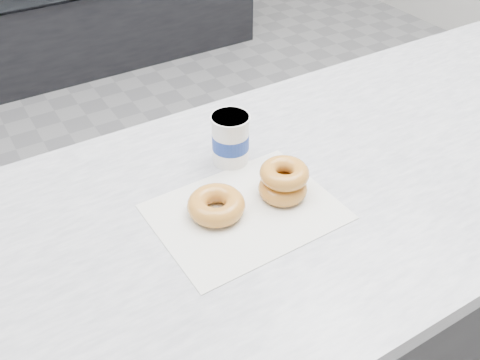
% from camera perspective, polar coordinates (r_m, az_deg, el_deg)
% --- Properties ---
extents(ground, '(5.00, 5.00, 0.00)m').
position_cam_1_polar(ground, '(2.15, -0.58, -8.81)').
color(ground, gray).
rests_on(ground, ground).
extents(counter, '(3.06, 0.76, 0.90)m').
position_cam_1_polar(counter, '(1.50, 11.41, -11.36)').
color(counter, '#333335').
rests_on(counter, ground).
extents(wax_paper, '(0.35, 0.27, 0.00)m').
position_cam_1_polar(wax_paper, '(1.02, 0.59, -3.41)').
color(wax_paper, silver).
rests_on(wax_paper, counter).
extents(donut_single, '(0.13, 0.13, 0.04)m').
position_cam_1_polar(donut_single, '(1.00, -2.56, -2.69)').
color(donut_single, '#CE8538').
rests_on(donut_single, wax_paper).
extents(donut_stack, '(0.14, 0.14, 0.07)m').
position_cam_1_polar(donut_stack, '(1.04, 4.66, -0.09)').
color(donut_stack, '#CE8538').
rests_on(donut_stack, wax_paper).
extents(coffee_cup, '(0.08, 0.08, 0.11)m').
position_cam_1_polar(coffee_cup, '(1.12, -1.02, 4.43)').
color(coffee_cup, white).
rests_on(coffee_cup, counter).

